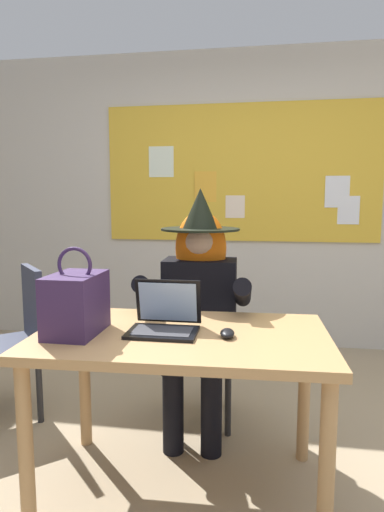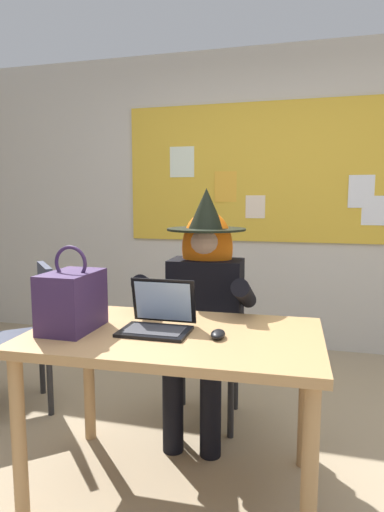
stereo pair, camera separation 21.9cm
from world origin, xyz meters
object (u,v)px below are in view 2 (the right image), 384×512
object	(u,v)px
desk_main	(174,354)
laptop	(158,319)
chair_spare_by_window	(29,328)
handbag	(72,300)
person_costumed	(204,294)
chair_at_desk	(207,334)
computer_mouse	(218,334)

from	to	relation	value
desk_main	laptop	bearing A→B (deg)	171.11
chair_spare_by_window	desk_main	bearing A→B (deg)	112.75
laptop	handbag	xyz separation A→B (m)	(-0.37, -0.09, 0.08)
desk_main	handbag	world-z (taller)	handbag
person_costumed	laptop	size ratio (longest dim) A/B	4.58
chair_at_desk	computer_mouse	world-z (taller)	chair_at_desk
chair_spare_by_window	laptop	bearing A→B (deg)	111.64
person_costumed	chair_spare_by_window	distance (m)	1.15
desk_main	handbag	distance (m)	0.51
computer_mouse	chair_spare_by_window	world-z (taller)	chair_spare_by_window
desk_main	handbag	xyz separation A→B (m)	(-0.45, -0.08, 0.23)
chair_at_desk	computer_mouse	size ratio (longest dim) A/B	8.70
desk_main	chair_at_desk	size ratio (longest dim) A/B	1.43
chair_at_desk	chair_spare_by_window	size ratio (longest dim) A/B	0.99
person_costumed	laptop	distance (m)	0.61
laptop	handbag	size ratio (longest dim) A/B	0.80
laptop	chair_at_desk	bearing A→B (deg)	85.17
desk_main	chair_spare_by_window	bearing A→B (deg)	154.57
person_costumed	chair_spare_by_window	size ratio (longest dim) A/B	1.52
person_costumed	handbag	bearing A→B (deg)	-33.98
person_costumed	computer_mouse	distance (m)	0.68
handbag	chair_spare_by_window	size ratio (longest dim) A/B	0.41
desk_main	chair_spare_by_window	distance (m)	1.26
handbag	person_costumed	bearing A→B (deg)	58.10
person_costumed	computer_mouse	size ratio (longest dim) A/B	13.31
laptop	handbag	bearing A→B (deg)	-166.13
person_costumed	handbag	world-z (taller)	person_costumed
chair_at_desk	handbag	world-z (taller)	handbag
chair_at_desk	chair_spare_by_window	world-z (taller)	chair_spare_by_window
handbag	chair_spare_by_window	xyz separation A→B (m)	(-0.68, 0.62, -0.36)
computer_mouse	chair_spare_by_window	size ratio (longest dim) A/B	0.11
person_costumed	desk_main	bearing A→B (deg)	-0.75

